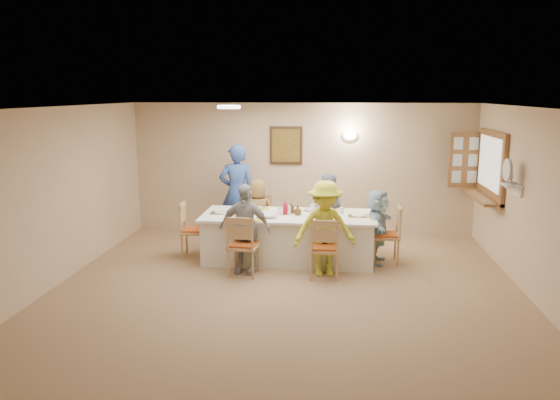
# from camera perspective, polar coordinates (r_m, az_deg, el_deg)

# --- Properties ---
(ground) EXTENTS (7.00, 7.00, 0.00)m
(ground) POSITION_cam_1_polar(r_m,az_deg,el_deg) (7.39, 0.43, -10.16)
(ground) COLOR #8D6D52
(room_walls) EXTENTS (7.00, 7.00, 7.00)m
(room_walls) POSITION_cam_1_polar(r_m,az_deg,el_deg) (6.99, 0.44, 1.49)
(room_walls) COLOR beige
(room_walls) RESTS_ON ground
(wall_picture) EXTENTS (0.62, 0.05, 0.72)m
(wall_picture) POSITION_cam_1_polar(r_m,az_deg,el_deg) (10.41, 0.63, 5.72)
(wall_picture) COLOR #3F2916
(wall_picture) RESTS_ON room_walls
(wall_sconce) EXTENTS (0.26, 0.09, 0.18)m
(wall_sconce) POSITION_cam_1_polar(r_m,az_deg,el_deg) (10.33, 7.31, 6.70)
(wall_sconce) COLOR white
(wall_sconce) RESTS_ON room_walls
(ceiling_light) EXTENTS (0.36, 0.36, 0.05)m
(ceiling_light) POSITION_cam_1_polar(r_m,az_deg,el_deg) (8.52, -5.36, 9.65)
(ceiling_light) COLOR white
(ceiling_light) RESTS_ON room_walls
(serving_hatch) EXTENTS (0.06, 1.50, 1.15)m
(serving_hatch) POSITION_cam_1_polar(r_m,az_deg,el_deg) (9.67, 21.22, 3.35)
(serving_hatch) COLOR brown
(serving_hatch) RESTS_ON room_walls
(hatch_sill) EXTENTS (0.30, 1.50, 0.05)m
(hatch_sill) POSITION_cam_1_polar(r_m,az_deg,el_deg) (9.72, 20.32, 0.31)
(hatch_sill) COLOR brown
(hatch_sill) RESTS_ON room_walls
(shutter_door) EXTENTS (0.55, 0.04, 1.00)m
(shutter_door) POSITION_cam_1_polar(r_m,az_deg,el_deg) (10.34, 18.74, 3.98)
(shutter_door) COLOR brown
(shutter_door) RESTS_ON room_walls
(fan_shelf) EXTENTS (0.22, 0.36, 0.03)m
(fan_shelf) POSITION_cam_1_polar(r_m,az_deg,el_deg) (8.38, 23.01, 1.43)
(fan_shelf) COLOR white
(fan_shelf) RESTS_ON room_walls
(desk_fan) EXTENTS (0.30, 0.30, 0.28)m
(desk_fan) POSITION_cam_1_polar(r_m,az_deg,el_deg) (8.35, 22.89, 2.45)
(desk_fan) COLOR #A5A5A8
(desk_fan) RESTS_ON fan_shelf
(dining_table) EXTENTS (2.77, 1.17, 0.76)m
(dining_table) POSITION_cam_1_polar(r_m,az_deg,el_deg) (8.87, 0.89, -3.92)
(dining_table) COLOR white
(dining_table) RESTS_ON ground
(chair_back_left) EXTENTS (0.48, 0.48, 0.90)m
(chair_back_left) POSITION_cam_1_polar(r_m,az_deg,el_deg) (9.69, -2.23, -2.20)
(chair_back_left) COLOR tan
(chair_back_left) RESTS_ON ground
(chair_back_right) EXTENTS (0.48, 0.48, 0.92)m
(chair_back_right) POSITION_cam_1_polar(r_m,az_deg,el_deg) (9.59, 4.89, -2.30)
(chair_back_right) COLOR tan
(chair_back_right) RESTS_ON ground
(chair_front_left) EXTENTS (0.49, 0.49, 0.93)m
(chair_front_left) POSITION_cam_1_polar(r_m,az_deg,el_deg) (8.16, -3.83, -4.67)
(chair_front_left) COLOR tan
(chair_front_left) RESTS_ON ground
(chair_front_right) EXTENTS (0.45, 0.45, 0.92)m
(chair_front_right) POSITION_cam_1_polar(r_m,az_deg,el_deg) (8.05, 4.66, -4.95)
(chair_front_right) COLOR tan
(chair_front_right) RESTS_ON ground
(chair_left_end) EXTENTS (0.47, 0.47, 0.93)m
(chair_left_end) POSITION_cam_1_polar(r_m,az_deg,el_deg) (9.11, -8.88, -3.10)
(chair_left_end) COLOR tan
(chair_left_end) RESTS_ON ground
(chair_right_end) EXTENTS (0.46, 0.46, 0.94)m
(chair_right_end) POSITION_cam_1_polar(r_m,az_deg,el_deg) (8.85, 10.95, -3.57)
(chair_right_end) COLOR tan
(chair_right_end) RESTS_ON ground
(diner_back_left) EXTENTS (0.60, 0.39, 1.22)m
(diner_back_left) POSITION_cam_1_polar(r_m,az_deg,el_deg) (9.54, -2.34, -1.44)
(diner_back_left) COLOR brown
(diner_back_left) RESTS_ON ground
(diner_back_right) EXTENTS (0.71, 0.58, 1.33)m
(diner_back_right) POSITION_cam_1_polar(r_m,az_deg,el_deg) (9.43, 4.89, -1.25)
(diner_back_right) COLOR #8685A3
(diner_back_right) RESTS_ON ground
(diner_front_left) EXTENTS (0.90, 0.58, 1.36)m
(diner_front_left) POSITION_cam_1_polar(r_m,az_deg,el_deg) (8.21, -3.71, -3.00)
(diner_front_left) COLOR #A7A6A8
(diner_front_left) RESTS_ON ground
(diner_front_right) EXTENTS (1.13, 0.90, 1.43)m
(diner_front_right) POSITION_cam_1_polar(r_m,az_deg,el_deg) (8.10, 4.71, -2.98)
(diner_front_right) COLOR yellow
(diner_front_right) RESTS_ON ground
(diner_right_end) EXTENTS (1.23, 0.73, 1.20)m
(diner_right_end) POSITION_cam_1_polar(r_m,az_deg,el_deg) (8.81, 10.14, -2.73)
(diner_right_end) COLOR #A4CBDF
(diner_right_end) RESTS_ON ground
(caregiver) EXTENTS (0.85, 0.73, 1.78)m
(caregiver) POSITION_cam_1_polar(r_m,az_deg,el_deg) (10.01, -4.52, 0.78)
(caregiver) COLOR #3153A4
(caregiver) RESTS_ON ground
(placemat_fl) EXTENTS (0.36, 0.27, 0.01)m
(placemat_fl) POSITION_cam_1_polar(r_m,az_deg,el_deg) (8.44, -3.42, -2.03)
(placemat_fl) COLOR #472B19
(placemat_fl) RESTS_ON dining_table
(plate_fl) EXTENTS (0.26, 0.26, 0.02)m
(plate_fl) POSITION_cam_1_polar(r_m,az_deg,el_deg) (8.44, -3.42, -1.97)
(plate_fl) COLOR white
(plate_fl) RESTS_ON dining_table
(napkin_fl) EXTENTS (0.15, 0.15, 0.01)m
(napkin_fl) POSITION_cam_1_polar(r_m,az_deg,el_deg) (8.37, -2.26, -2.10)
(napkin_fl) COLOR gold
(napkin_fl) RESTS_ON dining_table
(placemat_fr) EXTENTS (0.33, 0.25, 0.01)m
(placemat_fr) POSITION_cam_1_polar(r_m,az_deg,el_deg) (8.34, 4.75, -2.23)
(placemat_fr) COLOR #472B19
(placemat_fr) RESTS_ON dining_table
(plate_fr) EXTENTS (0.23, 0.23, 0.01)m
(plate_fr) POSITION_cam_1_polar(r_m,az_deg,el_deg) (8.33, 4.75, -2.16)
(plate_fr) COLOR white
(plate_fr) RESTS_ON dining_table
(napkin_fr) EXTENTS (0.14, 0.14, 0.01)m
(napkin_fr) POSITION_cam_1_polar(r_m,az_deg,el_deg) (8.29, 5.99, -2.28)
(napkin_fr) COLOR gold
(napkin_fr) RESTS_ON dining_table
(placemat_bl) EXTENTS (0.34, 0.25, 0.01)m
(placemat_bl) POSITION_cam_1_polar(r_m,az_deg,el_deg) (9.25, -2.58, -0.85)
(placemat_bl) COLOR #472B19
(placemat_bl) RESTS_ON dining_table
(plate_bl) EXTENTS (0.24, 0.24, 0.02)m
(plate_bl) POSITION_cam_1_polar(r_m,az_deg,el_deg) (9.25, -2.58, -0.79)
(plate_bl) COLOR white
(plate_bl) RESTS_ON dining_table
(napkin_bl) EXTENTS (0.13, 0.13, 0.01)m
(napkin_bl) POSITION_cam_1_polar(r_m,az_deg,el_deg) (9.18, -1.51, -0.90)
(napkin_bl) COLOR gold
(napkin_bl) RESTS_ON dining_table
(placemat_br) EXTENTS (0.35, 0.26, 0.01)m
(placemat_br) POSITION_cam_1_polar(r_m,az_deg,el_deg) (9.16, 4.87, -1.01)
(placemat_br) COLOR #472B19
(placemat_br) RESTS_ON dining_table
(plate_br) EXTENTS (0.22, 0.22, 0.01)m
(plate_br) POSITION_cam_1_polar(r_m,az_deg,el_deg) (9.15, 4.87, -0.95)
(plate_br) COLOR white
(plate_br) RESTS_ON dining_table
(napkin_br) EXTENTS (0.14, 0.14, 0.01)m
(napkin_br) POSITION_cam_1_polar(r_m,az_deg,el_deg) (9.10, 6.00, -1.06)
(napkin_br) COLOR gold
(napkin_br) RESTS_ON dining_table
(placemat_le) EXTENTS (0.35, 0.26, 0.01)m
(placemat_le) POSITION_cam_1_polar(r_m,az_deg,el_deg) (8.94, -6.15, -1.34)
(placemat_le) COLOR #472B19
(placemat_le) RESTS_ON dining_table
(plate_le) EXTENTS (0.24, 0.24, 0.01)m
(plate_le) POSITION_cam_1_polar(r_m,az_deg,el_deg) (8.94, -6.15, -1.27)
(plate_le) COLOR white
(plate_le) RESTS_ON dining_table
(napkin_le) EXTENTS (0.14, 0.14, 0.01)m
(napkin_le) POSITION_cam_1_polar(r_m,az_deg,el_deg) (8.85, -5.08, -1.39)
(napkin_le) COLOR gold
(napkin_le) RESTS_ON dining_table
(placemat_re) EXTENTS (0.33, 0.24, 0.01)m
(placemat_re) POSITION_cam_1_polar(r_m,az_deg,el_deg) (8.75, 8.22, -1.66)
(placemat_re) COLOR #472B19
(placemat_re) RESTS_ON dining_table
(plate_re) EXTENTS (0.23, 0.23, 0.01)m
(plate_re) POSITION_cam_1_polar(r_m,az_deg,el_deg) (8.75, 8.22, -1.59)
(plate_re) COLOR white
(plate_re) RESTS_ON dining_table
(napkin_re) EXTENTS (0.14, 0.14, 0.01)m
(napkin_re) POSITION_cam_1_polar(r_m,az_deg,el_deg) (8.71, 9.42, -1.71)
(napkin_re) COLOR gold
(napkin_re) RESTS_ON dining_table
(teacup_a) EXTENTS (0.16, 0.16, 0.10)m
(teacup_a) POSITION_cam_1_polar(r_m,az_deg,el_deg) (8.55, -4.59, -1.57)
(teacup_a) COLOR white
(teacup_a) RESTS_ON dining_table
(teacup_b) EXTENTS (0.09, 0.09, 0.07)m
(teacup_b) POSITION_cam_1_polar(r_m,az_deg,el_deg) (9.29, 3.50, -0.61)
(teacup_b) COLOR white
(teacup_b) RESTS_ON dining_table
(bowl_a) EXTENTS (0.36, 0.36, 0.05)m
(bowl_a) POSITION_cam_1_polar(r_m,az_deg,el_deg) (8.54, -1.02, -1.69)
(bowl_a) COLOR white
(bowl_a) RESTS_ON dining_table
(bowl_b) EXTENTS (0.21, 0.21, 0.06)m
(bowl_b) POSITION_cam_1_polar(r_m,az_deg,el_deg) (9.02, 3.10, -1.02)
(bowl_b) COLOR white
(bowl_b) RESTS_ON dining_table
(condiment_ketchup) EXTENTS (0.10, 0.10, 0.23)m
(condiment_ketchup) POSITION_cam_1_polar(r_m,az_deg,el_deg) (8.76, 0.55, -0.79)
(condiment_ketchup) COLOR #AE0E24
(condiment_ketchup) RESTS_ON dining_table
(condiment_brown) EXTENTS (0.15, 0.15, 0.18)m
(condiment_brown) POSITION_cam_1_polar(r_m,az_deg,el_deg) (8.85, 1.15, -0.81)
(condiment_brown) COLOR #493213
(condiment_brown) RESTS_ON dining_table
(condiment_malt) EXTENTS (0.17, 0.17, 0.16)m
(condiment_malt) POSITION_cam_1_polar(r_m,az_deg,el_deg) (8.73, 1.86, -1.06)
(condiment_malt) COLOR #493213
(condiment_malt) RESTS_ON dining_table
(drinking_glass) EXTENTS (0.07, 0.07, 0.10)m
(drinking_glass) POSITION_cam_1_polar(r_m,az_deg,el_deg) (8.83, -0.05, -1.08)
(drinking_glass) COLOR silver
(drinking_glass) RESTS_ON dining_table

